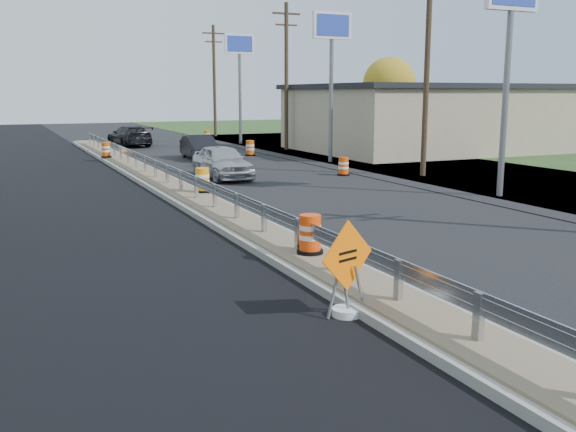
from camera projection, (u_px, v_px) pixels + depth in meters
name	position (u px, v px, depth m)	size (l,w,h in m)	color
ground	(264.00, 240.00, 16.37)	(140.00, 140.00, 0.00)	black
milled_overlay	(49.00, 196.00, 23.51)	(7.20, 120.00, 0.01)	black
median	(181.00, 193.00, 23.49)	(1.60, 55.00, 0.23)	gray
guardrail	(173.00, 173.00, 24.27)	(0.10, 46.15, 0.72)	silver
retail_building_near	(442.00, 117.00, 42.39)	(18.50, 12.50, 4.27)	tan
pylon_sign_south	(511.00, 11.00, 22.11)	(2.20, 0.30, 7.90)	slate
pylon_sign_mid	(332.00, 40.00, 33.72)	(2.20, 0.30, 7.90)	slate
pylon_sign_north	(239.00, 54.00, 46.23)	(2.20, 0.30, 7.90)	slate
utility_pole_smid	(427.00, 65.00, 28.17)	(1.90, 0.26, 9.40)	#473523
utility_pole_nmid	(286.00, 74.00, 41.57)	(1.90, 0.26, 9.40)	#473523
utility_pole_north	(214.00, 79.00, 54.97)	(1.90, 0.26, 9.40)	#473523
tree_far_yellow	(389.00, 84.00, 56.49)	(4.62, 4.62, 6.86)	#473523
caution_sign	(347.00, 292.00, 10.73)	(1.15, 0.50, 1.65)	white
barrel_median_near	(310.00, 235.00, 14.05)	(0.59, 0.59, 0.86)	black
barrel_median_mid	(203.00, 181.00, 22.78)	(0.59, 0.59, 0.87)	black
barrel_median_far	(106.00, 150.00, 35.16)	(0.57, 0.57, 0.83)	black
barrel_shoulder_near	(344.00, 167.00, 29.29)	(0.57, 0.57, 0.83)	black
barrel_shoulder_mid	(250.00, 148.00, 38.58)	(0.62, 0.62, 0.91)	black
barrel_shoulder_far	(207.00, 136.00, 49.82)	(0.60, 0.60, 0.87)	black
car_silver	(222.00, 162.00, 28.21)	(1.74, 4.34, 1.48)	#BABBBF
car_dark_mid	(200.00, 147.00, 36.44)	(1.45, 4.17, 1.37)	black
car_dark_far	(130.00, 136.00, 45.52)	(2.05, 5.05, 1.46)	black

